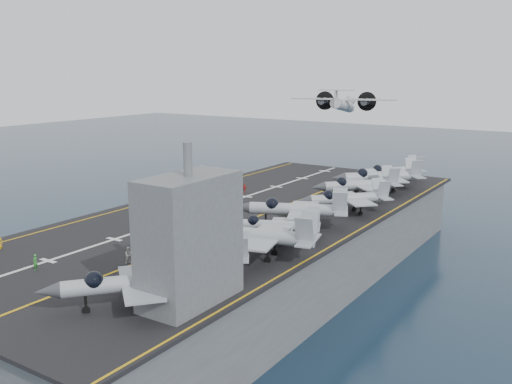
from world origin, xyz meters
The scene contains 26 objects.
ground centered at (0.00, 0.00, 0.00)m, with size 500.00×500.00×0.00m, color #142135.
hull centered at (0.00, 0.00, 5.00)m, with size 36.00×90.00×10.00m, color #56595E.
flight_deck centered at (0.00, 0.00, 10.20)m, with size 38.00×92.00×0.40m, color black.
foul_line centered at (3.00, 0.00, 10.42)m, with size 0.35×90.00×0.02m, color gold.
landing_centerline centered at (-6.00, 0.00, 10.42)m, with size 0.50×90.00×0.02m, color silver.
deck_edge_port centered at (-17.00, 0.00, 10.42)m, with size 0.25×90.00×0.02m, color gold.
deck_edge_stbd centered at (18.50, 0.00, 10.42)m, with size 0.25×90.00×0.02m, color gold.
island_superstructure centered at (15.00, -30.00, 17.90)m, with size 5.00×10.00×15.00m, color #56595E, non-canonical shape.
fighter_jet_0 centered at (11.44, -34.07, 12.95)m, with size 16.92×17.51×5.09m, color gray, non-canonical shape.
fighter_jet_1 centered at (11.03, -24.29, 12.63)m, with size 15.44×14.22×4.46m, color gray, non-canonical shape.
fighter_jet_2 centered at (13.15, -15.81, 13.19)m, with size 18.21×14.35×5.58m, color #8F989E, non-canonical shape.
fighter_jet_3 centered at (11.78, -9.44, 12.63)m, with size 15.23×13.14×4.46m, color #9BA5AB, non-canonical shape.
fighter_jet_4 centered at (10.88, -2.24, 13.14)m, with size 18.71×16.11×5.48m, color #9FA7AF, non-canonical shape.
fighter_jet_5 centered at (13.49, 8.74, 12.91)m, with size 16.95×17.13×5.02m, color #979EA8, non-canonical shape.
fighter_jet_6 centered at (11.13, 18.70, 13.05)m, with size 17.76×18.14×5.30m, color gray, non-canonical shape.
fighter_jet_7 centered at (11.78, 26.84, 13.25)m, with size 19.52×19.18×5.71m, color #9BA2AD, non-canonical shape.
fighter_jet_8 centered at (10.70, 34.99, 12.91)m, with size 16.44×17.34×5.02m, color #9BA4AA, non-canonical shape.
tow_cart_a centered at (5.60, -23.12, 11.00)m, with size 2.33×1.94×1.19m, color gold, non-canonical shape.
tow_cart_b centered at (5.86, 3.85, 11.08)m, with size 2.65×2.21×1.36m, color yellow, non-canonical shape.
tow_cart_c centered at (6.13, 18.49, 11.00)m, with size 2.28×1.77×1.21m, color yellow, non-canonical shape.
crew_2 centered at (-9.08, -9.70, 11.31)m, with size 1.30×1.25×1.82m, color #2D8B32.
crew_3 centered at (-16.31, 1.31, 11.24)m, with size 0.77×1.07×1.68m, color #1E8437.
crew_4 centered at (-7.93, 12.39, 11.22)m, with size 1.16×1.00×1.64m, color red.
crew_6 centered at (-4.64, -32.62, 11.28)m, with size 1.05×1.25×1.76m, color green.
crew_7 centered at (2.37, -25.57, 11.38)m, with size 1.32×1.41×1.95m, color silver.
transport_plane centered at (-8.02, 52.72, 23.61)m, with size 27.13×21.21×5.72m, color silver, non-canonical shape.
Camera 1 is at (47.53, -68.60, 31.70)m, focal length 40.00 mm.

